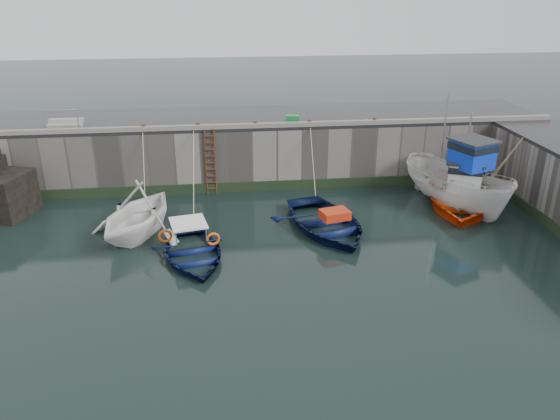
{
  "coord_description": "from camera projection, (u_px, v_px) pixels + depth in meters",
  "views": [
    {
      "loc": [
        -1.56,
        -15.12,
        9.68
      ],
      "look_at": [
        0.73,
        4.66,
        1.2
      ],
      "focal_mm": 35.0,
      "sensor_mm": 36.0,
      "label": 1
    }
  ],
  "objects": [
    {
      "name": "bollard_d",
      "position": [
        309.0,
        123.0,
        26.15
      ],
      "size": [
        0.18,
        0.18,
        0.28
      ],
      "primitive_type": "cylinder",
      "color": "#3F1E0F",
      "rests_on": "road_back"
    },
    {
      "name": "railing",
      "position": [
        65.0,
        123.0,
        25.81
      ],
      "size": [
        1.6,
        1.05,
        1.0
      ],
      "color": "#A5A8AD",
      "rests_on": "road_back"
    },
    {
      "name": "bollard_c",
      "position": [
        255.0,
        124.0,
        25.88
      ],
      "size": [
        0.18,
        0.18,
        0.28
      ],
      "primitive_type": "cylinder",
      "color": "#3F1E0F",
      "rests_on": "road_back"
    },
    {
      "name": "bollard_a",
      "position": [
        144.0,
        127.0,
        25.33
      ],
      "size": [
        0.18,
        0.18,
        0.28
      ],
      "primitive_type": "cylinder",
      "color": "#3F1E0F",
      "rests_on": "road_back"
    },
    {
      "name": "quay_back",
      "position": [
        249.0,
        147.0,
        28.62
      ],
      "size": [
        30.0,
        5.0,
        3.0
      ],
      "primitive_type": "cube",
      "color": "slate",
      "rests_on": "ground"
    },
    {
      "name": "boat_near_navy_rope",
      "position": [
        311.0,
        197.0,
        26.17
      ],
      "size": [
        0.04,
        3.46,
        3.1
      ],
      "primitive_type": null,
      "color": "tan",
      "rests_on": "ground"
    },
    {
      "name": "kerb_back",
      "position": [
        251.0,
        126.0,
        25.78
      ],
      "size": [
        30.0,
        0.3,
        0.2
      ],
      "primitive_type": "cube",
      "color": "slate",
      "rests_on": "road_back"
    },
    {
      "name": "boat_near_navy",
      "position": [
        326.0,
        229.0,
        22.84
      ],
      "size": [
        5.0,
        6.15,
        1.12
      ],
      "primitive_type": "imported",
      "rotation": [
        0.0,
        0.0,
        0.23
      ],
      "color": "#09133A",
      "rests_on": "ground"
    },
    {
      "name": "boat_near_blue",
      "position": [
        193.0,
        257.0,
        20.52
      ],
      "size": [
        4.01,
        5.02,
        0.93
      ],
      "primitive_type": "imported",
      "rotation": [
        0.0,
        0.0,
        0.19
      ],
      "color": "#09143D",
      "rests_on": "ground"
    },
    {
      "name": "bollard_e",
      "position": [
        374.0,
        121.0,
        26.49
      ],
      "size": [
        0.18,
        0.18,
        0.28
      ],
      "primitive_type": "cylinder",
      "color": "#3F1E0F",
      "rests_on": "road_back"
    },
    {
      "name": "boat_near_white_rope",
      "position": [
        148.0,
        203.0,
        25.53
      ],
      "size": [
        0.04,
        3.21,
        3.1
      ],
      "primitive_type": null,
      "color": "tan",
      "rests_on": "ground"
    },
    {
      "name": "road_back",
      "position": [
        248.0,
        118.0,
        28.0
      ],
      "size": [
        30.0,
        5.0,
        0.16
      ],
      "primitive_type": "cube",
      "color": "black",
      "rests_on": "quay_back"
    },
    {
      "name": "algae_back",
      "position": [
        253.0,
        187.0,
        26.79
      ],
      "size": [
        30.0,
        0.08,
        0.5
      ],
      "primitive_type": "cube",
      "color": "black",
      "rests_on": "ground"
    },
    {
      "name": "boat_near_white",
      "position": [
        139.0,
        234.0,
        22.39
      ],
      "size": [
        5.67,
        6.02,
        2.53
      ],
      "primitive_type": "imported",
      "rotation": [
        0.0,
        0.0,
        -0.4
      ],
      "color": "white",
      "rests_on": "ground"
    },
    {
      "name": "ladder",
      "position": [
        211.0,
        162.0,
        26.01
      ],
      "size": [
        0.51,
        0.08,
        3.2
      ],
      "color": "#3F1E0F",
      "rests_on": "ground"
    },
    {
      "name": "boat_far_orange",
      "position": [
        461.0,
        195.0,
        25.22
      ],
      "size": [
        7.07,
        8.02,
        4.38
      ],
      "rotation": [
        0.0,
        0.0,
        -0.43
      ],
      "color": "#FF4F0D",
      "rests_on": "ground"
    },
    {
      "name": "boat_far_white",
      "position": [
        458.0,
        186.0,
        24.69
      ],
      "size": [
        4.44,
        6.64,
        5.4
      ],
      "rotation": [
        0.0,
        0.0,
        0.37
      ],
      "color": "silver",
      "rests_on": "ground"
    },
    {
      "name": "bollard_b",
      "position": [
        198.0,
        126.0,
        25.59
      ],
      "size": [
        0.18,
        0.18,
        0.28
      ],
      "primitive_type": "cylinder",
      "color": "#3F1E0F",
      "rests_on": "road_back"
    },
    {
      "name": "ground",
      "position": [
        274.0,
        300.0,
        17.78
      ],
      "size": [
        120.0,
        120.0,
        0.0
      ],
      "primitive_type": "plane",
      "color": "black",
      "rests_on": "ground"
    },
    {
      "name": "boat_near_blue_rope",
      "position": [
        196.0,
        210.0,
        24.72
      ],
      "size": [
        0.04,
        4.93,
        3.1
      ],
      "primitive_type": null,
      "color": "tan",
      "rests_on": "ground"
    },
    {
      "name": "fish_crate",
      "position": [
        293.0,
        118.0,
        27.04
      ],
      "size": [
        0.72,
        0.49,
        0.27
      ],
      "primitive_type": "cube",
      "rotation": [
        0.0,
        0.0,
        -0.17
      ],
      "color": "#188837",
      "rests_on": "road_back"
    }
  ]
}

